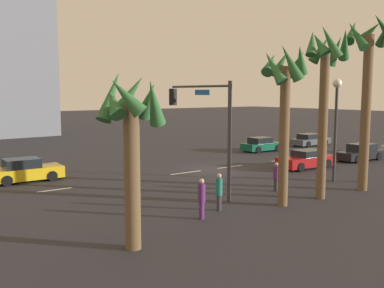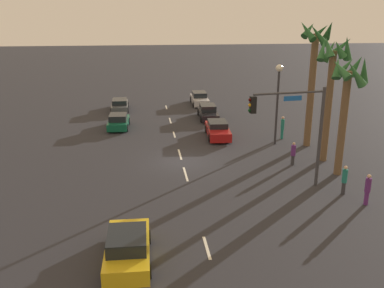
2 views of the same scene
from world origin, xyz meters
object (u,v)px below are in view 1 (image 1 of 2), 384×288
at_px(pedestrian_0, 361,165).
at_px(palm_tree_1, 367,72).
at_px(car_5, 360,153).
at_px(palm_tree_3, 326,76).
at_px(car_2, 310,140).
at_px(palm_tree_2, 131,127).
at_px(traffic_signal, 207,119).
at_px(car_0, 306,160).
at_px(palm_tree_0, 285,90).
at_px(pedestrian_3, 276,176).
at_px(car_3, 25,171).
at_px(streetlamp, 336,110).
at_px(pedestrian_2, 202,198).
at_px(pedestrian_1, 219,191).
at_px(car_4, 261,145).

height_order(pedestrian_0, palm_tree_1, palm_tree_1).
xyz_separation_m(car_5, palm_tree_3, (13.33, 6.38, 5.73)).
height_order(car_2, palm_tree_2, palm_tree_2).
bearing_deg(traffic_signal, pedestrian_0, 165.10).
height_order(car_0, car_5, car_5).
xyz_separation_m(palm_tree_0, palm_tree_3, (-2.81, 0.21, 0.72)).
relative_size(traffic_signal, palm_tree_3, 0.69).
relative_size(pedestrian_3, palm_tree_1, 0.17).
distance_m(car_3, palm_tree_3, 18.74).
bearing_deg(pedestrian_0, palm_tree_3, 13.21).
xyz_separation_m(streetlamp, palm_tree_1, (0.73, 2.42, 2.23)).
height_order(car_0, traffic_signal, traffic_signal).
distance_m(car_0, pedestrian_2, 15.26).
height_order(car_3, pedestrian_1, pedestrian_1).
xyz_separation_m(car_4, palm_tree_1, (7.18, 15.21, 6.06)).
relative_size(car_5, traffic_signal, 0.75).
bearing_deg(traffic_signal, palm_tree_0, 114.64).
height_order(car_4, car_5, car_5).
bearing_deg(streetlamp, palm_tree_1, 73.21).
xyz_separation_m(pedestrian_0, palm_tree_1, (2.07, 1.40, 5.63)).
xyz_separation_m(car_2, car_3, (29.43, 1.55, 0.07)).
bearing_deg(palm_tree_0, pedestrian_3, -131.53).
distance_m(pedestrian_3, palm_tree_0, 5.72).
bearing_deg(pedestrian_3, palm_tree_1, 147.06).
bearing_deg(pedestrian_3, pedestrian_1, 13.44).
relative_size(car_3, pedestrian_2, 2.40).
xyz_separation_m(car_2, palm_tree_2, (29.45, 15.92, 3.73)).
bearing_deg(car_5, pedestrian_1, 14.68).
height_order(car_2, car_5, car_5).
xyz_separation_m(streetlamp, palm_tree_3, (4.19, 2.32, 1.90)).
bearing_deg(pedestrian_1, palm_tree_0, 159.26).
bearing_deg(pedestrian_3, car_3, -46.09).
distance_m(car_0, palm_tree_3, 11.03).
bearing_deg(pedestrian_2, palm_tree_2, 18.49).
relative_size(car_3, palm_tree_2, 0.68).
xyz_separation_m(car_4, palm_tree_3, (10.64, 15.10, 5.73)).
height_order(pedestrian_0, palm_tree_0, palm_tree_0).
distance_m(car_4, pedestrian_1, 21.47).
bearing_deg(pedestrian_1, car_4, -140.18).
xyz_separation_m(car_4, pedestrian_1, (16.49, 13.75, 0.33)).
xyz_separation_m(car_4, palm_tree_0, (13.44, 14.90, 5.01)).
distance_m(pedestrian_1, pedestrian_3, 5.30).
distance_m(pedestrian_2, palm_tree_3, 9.13).
distance_m(car_3, pedestrian_3, 15.47).
distance_m(streetlamp, pedestrian_3, 6.07).
distance_m(car_3, car_5, 25.82).
xyz_separation_m(pedestrian_0, pedestrian_3, (6.23, -1.29, -0.18)).
xyz_separation_m(car_5, pedestrian_1, (19.18, 5.03, 0.33)).
relative_size(car_5, pedestrian_0, 2.38).
distance_m(car_2, pedestrian_2, 29.23).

